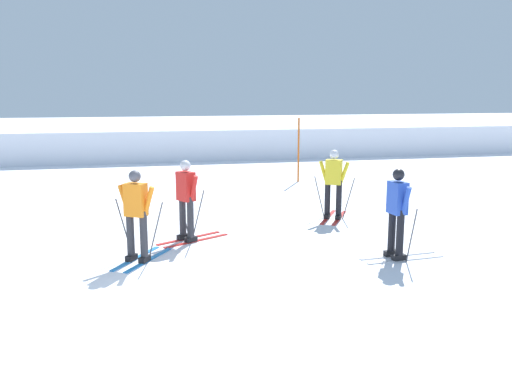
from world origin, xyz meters
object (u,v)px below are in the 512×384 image
skier_blue (397,211)px  skier_orange (136,213)px  trail_marker_pole (299,150)px  skier_red (186,198)px  skier_yellow (334,182)px

skier_blue → skier_orange: bearing=169.7°
skier_blue → trail_marker_pole: size_ratio=0.78×
skier_orange → skier_blue: bearing=-10.3°
skier_red → skier_blue: bearing=-29.5°
skier_yellow → skier_red: same height
skier_yellow → skier_blue: (0.01, -3.34, 0.00)m
skier_orange → trail_marker_pole: 9.80m
skier_red → skier_orange: (-1.02, -1.23, 0.00)m
skier_orange → trail_marker_pole: size_ratio=0.78×
skier_yellow → skier_blue: size_ratio=1.00×
skier_red → trail_marker_pole: size_ratio=0.78×
trail_marker_pole → skier_blue: bearing=-95.1°
skier_blue → skier_yellow: bearing=90.2°
skier_orange → skier_blue: 4.79m
skier_yellow → skier_orange: size_ratio=1.00×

